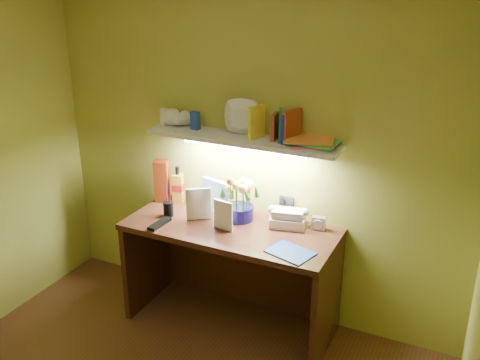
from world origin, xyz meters
name	(u,v)px	position (x,y,z in m)	size (l,w,h in m)	color
desk	(231,276)	(0.00, 1.20, 0.38)	(1.40, 0.60, 0.75)	#32180D
flower_bouquet	(239,196)	(0.00, 1.33, 0.92)	(0.21, 0.21, 0.34)	#0B0937
telephone	(288,216)	(0.33, 1.38, 0.82)	(0.22, 0.17, 0.13)	#F0E2CC
desk_clock	(319,223)	(0.53, 1.41, 0.79)	(0.09, 0.04, 0.09)	#B8B8BC
whisky_bottle	(178,184)	(-0.52, 1.41, 0.88)	(0.07, 0.07, 0.27)	#C38921
whisky_box	(162,181)	(-0.64, 1.38, 0.90)	(0.10, 0.10, 0.31)	#601E08
pen_cup	(168,204)	(-0.46, 1.17, 0.83)	(0.07, 0.07, 0.17)	black
art_card	(214,196)	(-0.21, 1.38, 0.86)	(0.23, 0.05, 0.23)	white
tv_remote	(160,224)	(-0.43, 1.02, 0.76)	(0.06, 0.20, 0.02)	black
blue_folder	(290,252)	(0.48, 1.04, 0.75)	(0.26, 0.19, 0.01)	#1E45B7
desk_book_a	(186,205)	(-0.31, 1.17, 0.86)	(0.17, 0.02, 0.23)	white
desk_book_b	(214,212)	(-0.10, 1.16, 0.85)	(0.15, 0.02, 0.20)	white
wall_shelf	(243,133)	(0.01, 1.38, 1.34)	(1.31, 0.30, 0.24)	white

